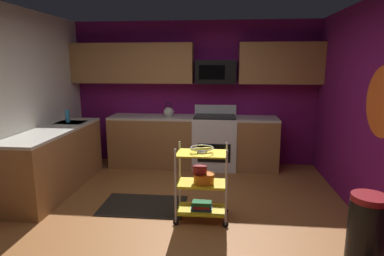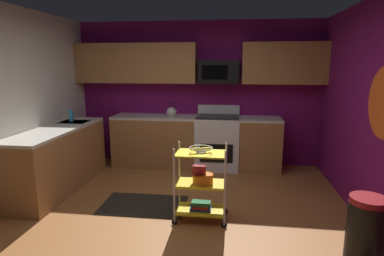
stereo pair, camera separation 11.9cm
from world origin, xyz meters
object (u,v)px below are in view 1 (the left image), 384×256
object	(u,v)px
book_stack	(202,206)
kettle	(169,112)
oven_range	(215,141)
dish_soap_bottle	(67,116)
mixing_bowl_small	(200,169)
fruit_bowl	(202,149)
mixing_bowl_large	(204,178)
trash_can	(367,229)
rolling_cart	(202,183)
microwave	(216,72)

from	to	relation	value
book_stack	kettle	xyz separation A→B (m)	(-0.74, 2.03, 0.83)
oven_range	book_stack	size ratio (longest dim) A/B	4.38
oven_range	book_stack	bearing A→B (deg)	-92.47
dish_soap_bottle	mixing_bowl_small	bearing A→B (deg)	-29.13
oven_range	fruit_bowl	xyz separation A→B (m)	(-0.09, -2.03, 0.40)
mixing_bowl_large	trash_can	distance (m)	1.73
book_stack	mixing_bowl_small	bearing A→B (deg)	135.70
rolling_cart	mixing_bowl_small	world-z (taller)	rolling_cart
rolling_cart	mixing_bowl_small	size ratio (longest dim) A/B	5.03
trash_can	mixing_bowl_small	bearing A→B (deg)	156.35
book_stack	oven_range	bearing A→B (deg)	87.53
fruit_bowl	trash_can	distance (m)	1.82
book_stack	trash_can	size ratio (longest dim) A/B	0.38
fruit_bowl	dish_soap_bottle	size ratio (longest dim) A/B	1.36
rolling_cart	mixing_bowl_large	distance (m)	0.07
mixing_bowl_large	book_stack	bearing A→B (deg)	180.00
trash_can	microwave	bearing A→B (deg)	118.18
fruit_bowl	mixing_bowl_small	distance (m)	0.26
kettle	trash_can	world-z (taller)	kettle
book_stack	mixing_bowl_large	bearing A→B (deg)	0.00
mixing_bowl_small	rolling_cart	bearing A→B (deg)	-44.30
rolling_cart	dish_soap_bottle	xyz separation A→B (m)	(-2.25, 1.26, 0.57)
microwave	fruit_bowl	size ratio (longest dim) A/B	2.57
microwave	mixing_bowl_small	size ratio (longest dim) A/B	3.85
rolling_cart	trash_can	bearing A→B (deg)	-23.20
kettle	rolling_cart	bearing A→B (deg)	-69.97
fruit_bowl	rolling_cart	bearing A→B (deg)	14.04
book_stack	dish_soap_bottle	world-z (taller)	dish_soap_bottle
book_stack	dish_soap_bottle	distance (m)	2.71
book_stack	trash_can	xyz separation A→B (m)	(1.60, -0.68, 0.16)
oven_range	microwave	xyz separation A→B (m)	(-0.00, 0.10, 1.22)
oven_range	mixing_bowl_small	bearing A→B (deg)	-93.28
dish_soap_bottle	trash_can	distance (m)	4.36
microwave	trash_can	distance (m)	3.48
fruit_bowl	mixing_bowl_small	world-z (taller)	fruit_bowl
rolling_cart	microwave	bearing A→B (deg)	87.67
mixing_bowl_small	trash_can	size ratio (longest dim) A/B	0.28
mixing_bowl_large	kettle	bearing A→B (deg)	110.62
oven_range	microwave	distance (m)	1.23
book_stack	dish_soap_bottle	bearing A→B (deg)	150.65
fruit_bowl	mixing_bowl_large	distance (m)	0.36
microwave	trash_can	xyz separation A→B (m)	(1.51, -2.82, -1.37)
book_stack	kettle	size ratio (longest dim) A/B	0.95
fruit_bowl	microwave	bearing A→B (deg)	87.67
fruit_bowl	trash_can	size ratio (longest dim) A/B	0.41
fruit_bowl	dish_soap_bottle	bearing A→B (deg)	150.65
trash_can	kettle	bearing A→B (deg)	130.76
dish_soap_bottle	kettle	bearing A→B (deg)	26.84
microwave	dish_soap_bottle	size ratio (longest dim) A/B	3.50
mixing_bowl_small	kettle	world-z (taller)	kettle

